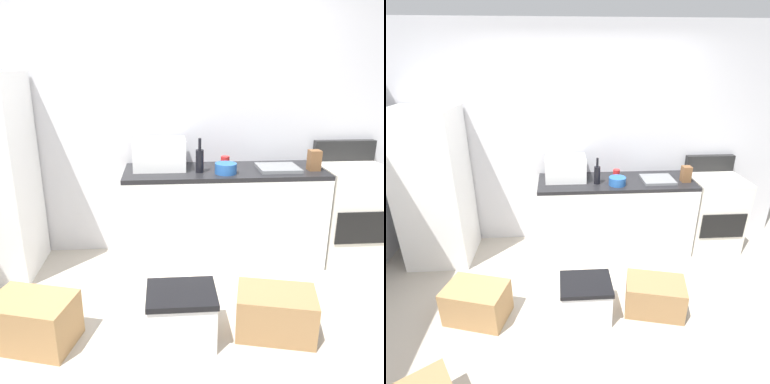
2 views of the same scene
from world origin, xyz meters
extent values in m
plane|color=#B2A899|center=(0.00, 0.00, 0.00)|extent=(6.00, 6.00, 0.00)
cube|color=silver|center=(0.00, 1.55, 1.30)|extent=(5.00, 0.10, 2.60)
cube|color=white|center=(0.30, 1.20, 0.43)|extent=(1.80, 0.60, 0.86)
cube|color=black|center=(0.30, 1.20, 0.88)|extent=(1.80, 0.60, 0.04)
cube|color=white|center=(-1.75, 1.15, 0.88)|extent=(0.68, 0.66, 1.75)
cube|color=silver|center=(1.52, 1.20, 0.45)|extent=(0.60, 0.60, 0.90)
cube|color=black|center=(1.52, 0.90, 0.42)|extent=(0.52, 0.02, 0.30)
cube|color=black|center=(1.52, 1.46, 1.00)|extent=(0.60, 0.08, 0.20)
cube|color=white|center=(-0.28, 1.27, 1.04)|extent=(0.46, 0.34, 0.27)
cube|color=slate|center=(0.78, 1.16, 0.92)|extent=(0.36, 0.32, 0.03)
cylinder|color=black|center=(0.07, 1.12, 1.00)|extent=(0.07, 0.07, 0.20)
cylinder|color=black|center=(0.07, 1.12, 1.15)|extent=(0.03, 0.03, 0.10)
cylinder|color=red|center=(0.32, 1.29, 0.95)|extent=(0.08, 0.08, 0.10)
cube|color=brown|center=(1.09, 1.12, 0.99)|extent=(0.10, 0.10, 0.18)
cylinder|color=#2659A5|center=(0.29, 1.06, 0.95)|extent=(0.19, 0.19, 0.09)
cube|color=#A37A4C|center=(-1.13, 0.11, 0.17)|extent=(0.61, 0.48, 0.34)
cube|color=olive|center=(0.51, 0.10, 0.16)|extent=(0.60, 0.45, 0.32)
cube|color=silver|center=(-0.15, 0.07, 0.17)|extent=(0.44, 0.34, 0.34)
cube|color=black|center=(-0.15, 0.07, 0.36)|extent=(0.46, 0.36, 0.04)
camera|label=1|loc=(-0.23, -2.11, 1.78)|focal=35.77mm
camera|label=2|loc=(-0.36, -2.15, 2.21)|focal=29.24mm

